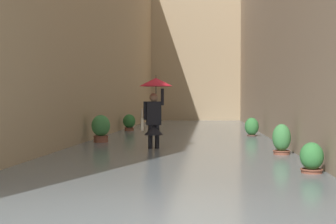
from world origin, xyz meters
The scene contains 10 objects.
ground_plane centered at (0.00, -13.21, 0.00)m, with size 66.06×66.06×0.00m, color gray.
flood_water centered at (0.00, -13.21, 0.11)m, with size 6.62×32.43×0.21m, color slate.
building_facade_right centered at (3.81, -13.21, 4.85)m, with size 2.04×30.43×9.71m.
building_facade_far centered at (0.00, -27.33, 6.11)m, with size 9.42×1.80×12.21m, color tan.
person_wading centered at (0.58, -7.72, 1.42)m, with size 0.88×0.88×2.15m.
potted_plant_mid_right centered at (2.50, -15.13, 0.51)m, with size 0.52×0.52×0.91m.
potted_plant_mid_left centered at (-2.55, -6.58, 0.48)m, with size 0.43×0.43×0.93m.
potted_plant_far_right centered at (2.43, -9.51, 0.58)m, with size 0.57×0.57×1.04m.
potted_plant_far_left centered at (-2.63, -3.69, 0.39)m, with size 0.41×0.41×0.74m.
potted_plant_near_left centered at (-2.39, -12.46, 0.49)m, with size 0.49×0.49×0.87m.
Camera 1 is at (-0.84, 4.73, 1.46)m, focal length 50.90 mm.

